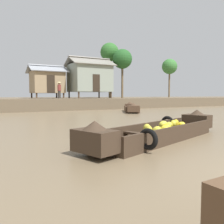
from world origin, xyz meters
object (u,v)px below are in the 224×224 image
Objects in this scene: fishing_skiff_distant at (131,108)px; palm_tree_near at (122,59)px; stilt_house_mid_left at (90,78)px; vendor_person at (59,89)px; banana_boat at (160,131)px; stilt_house_left at (47,82)px; palm_tree_far at (170,67)px; palm_tree_mid at (110,53)px.

fishing_skiff_distant is 9.59m from palm_tree_near.
vendor_person is (-3.81, -1.22, -1.33)m from stilt_house_mid_left.
stilt_house_mid_left is (-0.28, 7.91, 3.03)m from fishing_skiff_distant.
banana_boat reaches higher than fishing_skiff_distant.
banana_boat is at bearing -118.23° from palm_tree_near.
stilt_house_left is at bearing 116.49° from fishing_skiff_distant.
banana_boat is 20.31m from stilt_house_left.
palm_tree_far is at bearing 11.07° from stilt_house_mid_left.
banana_boat is at bearing -119.64° from fishing_skiff_distant.
palm_tree_far reaches higher than palm_tree_near.
palm_tree_near reaches higher than fishing_skiff_distant.
palm_tree_mid is 4.00× the size of vendor_person.
vendor_person is (0.53, -2.59, -0.85)m from stilt_house_left.
palm_tree_near reaches higher than stilt_house_left.
palm_tree_mid is at bearing 20.24° from vendor_person.
palm_tree_near is at bearing -14.04° from stilt_house_left.
palm_tree_mid is at bearing 0.14° from stilt_house_left.
palm_tree_near is at bearing 63.95° from fishing_skiff_distant.
palm_tree_near is (3.81, -0.68, 2.17)m from stilt_house_mid_left.
fishing_skiff_distant is 0.74× the size of palm_tree_near.
palm_tree_near is (8.16, -2.04, 2.66)m from stilt_house_left.
palm_tree_near is at bearing -10.07° from stilt_house_mid_left.
stilt_house_mid_left reaches higher than fishing_skiff_distant.
fishing_skiff_distant is 0.73× the size of palm_tree_far.
stilt_house_mid_left is at bearing -17.41° from stilt_house_left.
palm_tree_far is (10.90, 1.39, -0.92)m from palm_tree_mid.
fishing_skiff_distant is at bearing -58.56° from vendor_person.
palm_tree_mid is at bearing 65.57° from banana_boat.
fishing_skiff_distant is at bearing -116.05° from palm_tree_near.
stilt_house_left reaches higher than vendor_person.
banana_boat is 1.07× the size of palm_tree_far.
palm_tree_mid is at bearing 22.99° from stilt_house_mid_left.
fishing_skiff_distant is 10.67m from stilt_house_left.
banana_boat is at bearing -132.98° from palm_tree_far.
stilt_house_mid_left is 0.73× the size of palm_tree_mid.
palm_tree_mid reaches higher than fishing_skiff_distant.
palm_tree_mid reaches higher than palm_tree_near.
stilt_house_left is at bearing 165.96° from palm_tree_near.
palm_tree_far is (18.50, 1.40, 2.75)m from stilt_house_left.
palm_tree_far reaches higher than stilt_house_mid_left.
stilt_house_mid_left is (5.88, 18.73, 3.04)m from banana_boat.
stilt_house_left is 8.44m from palm_tree_mid.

